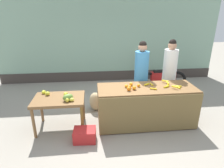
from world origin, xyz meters
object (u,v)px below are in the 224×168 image
Objects in this scene: parked_motorcycle at (163,79)px; produce_crate at (85,135)px; produce_sack at (96,101)px; vendor_woman_blue_shirt at (141,77)px; vendor_woman_white_shirt at (169,75)px.

parked_motorcycle is 3.64× the size of produce_crate.
produce_sack is (0.25, 1.28, 0.11)m from produce_crate.
parked_motorcycle reaches higher than produce_crate.
vendor_woman_blue_shirt is 0.75m from vendor_woman_white_shirt.
vendor_woman_white_shirt is 4.17× the size of produce_crate.
parked_motorcycle is 2.48m from produce_sack.
produce_crate is at bearing -150.48° from vendor_woman_white_shirt.
vendor_woman_blue_shirt is 1.13× the size of parked_motorcycle.
produce_crate is at bearing -101.15° from produce_sack.
vendor_woman_white_shirt is 2.61m from produce_crate.
vendor_woman_blue_shirt reaches higher than produce_sack.
vendor_woman_blue_shirt is 3.72× the size of produce_sack.
vendor_woman_white_shirt is at bearing 29.52° from produce_crate.
parked_motorcycle reaches higher than produce_sack.
produce_crate is (-2.16, -1.22, -0.80)m from vendor_woman_white_shirt.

